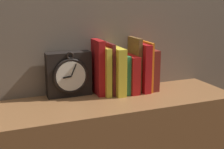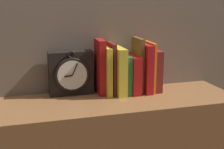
{
  "view_description": "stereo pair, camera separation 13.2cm",
  "coord_description": "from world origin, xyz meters",
  "px_view_note": "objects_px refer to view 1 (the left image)",
  "views": [
    {
      "loc": [
        -0.48,
        -1.19,
        1.36
      ],
      "look_at": [
        0.0,
        0.0,
        1.04
      ],
      "focal_mm": 50.0,
      "sensor_mm": 36.0,
      "label": 1
    },
    {
      "loc": [
        -0.35,
        -1.23,
        1.36
      ],
      "look_at": [
        0.0,
        0.0,
        1.04
      ],
      "focal_mm": 50.0,
      "sensor_mm": 36.0,
      "label": 2
    }
  ],
  "objects_px": {
    "book_slot4_green": "(123,73)",
    "book_slot5_red": "(130,73)",
    "clock": "(69,74)",
    "book_slot0_red": "(98,67)",
    "book_slot7_red": "(141,67)",
    "book_slot8_orange": "(146,66)",
    "book_slot9_maroon": "(150,69)",
    "book_slot6_brown": "(135,64)",
    "book_slot1_yellow": "(105,71)",
    "book_slot3_yellow": "(116,71)",
    "book_slot2_maroon": "(109,68)"
  },
  "relations": [
    {
      "from": "book_slot2_maroon",
      "to": "book_slot8_orange",
      "type": "height_order",
      "value": "book_slot2_maroon"
    },
    {
      "from": "book_slot0_red",
      "to": "book_slot4_green",
      "type": "height_order",
      "value": "book_slot0_red"
    },
    {
      "from": "book_slot3_yellow",
      "to": "book_slot7_red",
      "type": "bearing_deg",
      "value": 0.73
    },
    {
      "from": "book_slot2_maroon",
      "to": "book_slot7_red",
      "type": "xyz_separation_m",
      "value": [
        0.16,
        -0.01,
        -0.0
      ]
    },
    {
      "from": "book_slot0_red",
      "to": "book_slot4_green",
      "type": "xyz_separation_m",
      "value": [
        0.11,
        -0.01,
        -0.04
      ]
    },
    {
      "from": "book_slot7_red",
      "to": "book_slot9_maroon",
      "type": "distance_m",
      "value": 0.05
    },
    {
      "from": "book_slot0_red",
      "to": "book_slot3_yellow",
      "type": "relative_size",
      "value": 1.17
    },
    {
      "from": "clock",
      "to": "book_slot3_yellow",
      "type": "xyz_separation_m",
      "value": [
        0.21,
        -0.04,
        0.01
      ]
    },
    {
      "from": "clock",
      "to": "book_slot7_red",
      "type": "height_order",
      "value": "book_slot7_red"
    },
    {
      "from": "clock",
      "to": "book_slot2_maroon",
      "type": "xyz_separation_m",
      "value": [
        0.18,
        -0.03,
        0.02
      ]
    },
    {
      "from": "clock",
      "to": "book_slot1_yellow",
      "type": "relative_size",
      "value": 0.95
    },
    {
      "from": "book_slot2_maroon",
      "to": "book_slot6_brown",
      "type": "distance_m",
      "value": 0.13
    },
    {
      "from": "book_slot3_yellow",
      "to": "book_slot5_red",
      "type": "height_order",
      "value": "book_slot3_yellow"
    },
    {
      "from": "book_slot6_brown",
      "to": "book_slot7_red",
      "type": "distance_m",
      "value": 0.03
    },
    {
      "from": "book_slot1_yellow",
      "to": "book_slot4_green",
      "type": "bearing_deg",
      "value": -2.19
    },
    {
      "from": "book_slot6_brown",
      "to": "book_slot0_red",
      "type": "bearing_deg",
      "value": 178.1
    },
    {
      "from": "book_slot4_green",
      "to": "book_slot6_brown",
      "type": "distance_m",
      "value": 0.07
    },
    {
      "from": "book_slot7_red",
      "to": "book_slot8_orange",
      "type": "height_order",
      "value": "book_slot8_orange"
    },
    {
      "from": "book_slot3_yellow",
      "to": "book_slot2_maroon",
      "type": "bearing_deg",
      "value": 152.69
    },
    {
      "from": "book_slot1_yellow",
      "to": "book_slot3_yellow",
      "type": "distance_m",
      "value": 0.05
    },
    {
      "from": "book_slot4_green",
      "to": "book_slot5_red",
      "type": "distance_m",
      "value": 0.03
    },
    {
      "from": "book_slot4_green",
      "to": "book_slot5_red",
      "type": "relative_size",
      "value": 1.02
    },
    {
      "from": "book_slot0_red",
      "to": "book_slot1_yellow",
      "type": "xyz_separation_m",
      "value": [
        0.03,
        -0.01,
        -0.02
      ]
    },
    {
      "from": "book_slot6_brown",
      "to": "book_slot9_maroon",
      "type": "height_order",
      "value": "book_slot6_brown"
    },
    {
      "from": "book_slot0_red",
      "to": "book_slot1_yellow",
      "type": "height_order",
      "value": "book_slot0_red"
    },
    {
      "from": "book_slot6_brown",
      "to": "book_slot9_maroon",
      "type": "bearing_deg",
      "value": -4.61
    },
    {
      "from": "book_slot7_red",
      "to": "book_slot9_maroon",
      "type": "relative_size",
      "value": 1.16
    },
    {
      "from": "book_slot3_yellow",
      "to": "book_slot0_red",
      "type": "bearing_deg",
      "value": 165.28
    },
    {
      "from": "book_slot9_maroon",
      "to": "clock",
      "type": "bearing_deg",
      "value": 175.21
    },
    {
      "from": "book_slot6_brown",
      "to": "book_slot8_orange",
      "type": "relative_size",
      "value": 1.09
    },
    {
      "from": "book_slot1_yellow",
      "to": "book_slot9_maroon",
      "type": "relative_size",
      "value": 1.12
    },
    {
      "from": "book_slot2_maroon",
      "to": "book_slot3_yellow",
      "type": "relative_size",
      "value": 1.09
    },
    {
      "from": "book_slot8_orange",
      "to": "book_slot3_yellow",
      "type": "bearing_deg",
      "value": -177.88
    },
    {
      "from": "book_slot6_brown",
      "to": "book_slot8_orange",
      "type": "xyz_separation_m",
      "value": [
        0.05,
        -0.01,
        -0.01
      ]
    },
    {
      "from": "book_slot9_maroon",
      "to": "book_slot6_brown",
      "type": "bearing_deg",
      "value": 175.39
    },
    {
      "from": "book_slot4_green",
      "to": "book_slot6_brown",
      "type": "bearing_deg",
      "value": 7.2
    },
    {
      "from": "book_slot4_green",
      "to": "book_slot5_red",
      "type": "height_order",
      "value": "book_slot4_green"
    },
    {
      "from": "book_slot3_yellow",
      "to": "book_slot5_red",
      "type": "bearing_deg",
      "value": 1.06
    },
    {
      "from": "clock",
      "to": "book_slot0_red",
      "type": "height_order",
      "value": "book_slot0_red"
    },
    {
      "from": "book_slot2_maroon",
      "to": "book_slot3_yellow",
      "type": "xyz_separation_m",
      "value": [
        0.03,
        -0.01,
        -0.01
      ]
    },
    {
      "from": "book_slot1_yellow",
      "to": "book_slot8_orange",
      "type": "relative_size",
      "value": 0.94
    },
    {
      "from": "book_slot5_red",
      "to": "book_slot2_maroon",
      "type": "bearing_deg",
      "value": 172.22
    },
    {
      "from": "clock",
      "to": "book_slot6_brown",
      "type": "xyz_separation_m",
      "value": [
        0.31,
        -0.03,
        0.03
      ]
    },
    {
      "from": "book_slot5_red",
      "to": "book_slot9_maroon",
      "type": "distance_m",
      "value": 0.11
    },
    {
      "from": "clock",
      "to": "book_slot6_brown",
      "type": "relative_size",
      "value": 0.82
    },
    {
      "from": "clock",
      "to": "book_slot4_green",
      "type": "height_order",
      "value": "clock"
    },
    {
      "from": "book_slot7_red",
      "to": "book_slot4_green",
      "type": "bearing_deg",
      "value": 176.79
    },
    {
      "from": "clock",
      "to": "book_slot5_red",
      "type": "height_order",
      "value": "clock"
    },
    {
      "from": "book_slot3_yellow",
      "to": "book_slot1_yellow",
      "type": "bearing_deg",
      "value": 168.94
    },
    {
      "from": "book_slot8_orange",
      "to": "book_slot6_brown",
      "type": "bearing_deg",
      "value": 170.02
    }
  ]
}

